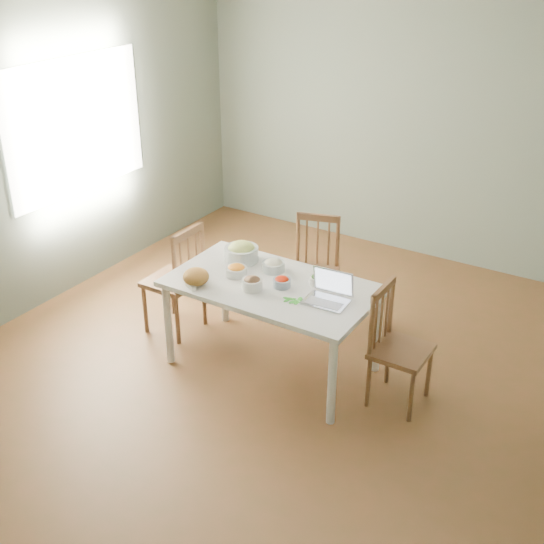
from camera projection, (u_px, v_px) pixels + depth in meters
The scene contains 21 objects.
floor at pixel (298, 367), 5.48m from camera, with size 5.00×5.00×0.00m, color brown.
ceiling at pixel (306, 1), 4.25m from camera, with size 5.00×5.00×0.00m, color white.
wall_back at pixel (429, 126), 6.76m from camera, with size 5.00×0.00×2.70m, color slate.
wall_front at pixel (12, 391), 2.97m from camera, with size 5.00×0.00×2.70m, color slate.
wall_left at pixel (52, 151), 6.04m from camera, with size 0.00×5.00×2.70m, color slate.
window_left at pixel (77, 126), 6.19m from camera, with size 0.04×1.60×1.20m, color white.
dining_table at pixel (272, 326), 5.33m from camera, with size 1.55×0.87×0.73m, color white, non-canonical shape.
chair_far at pixel (313, 272), 5.94m from camera, with size 0.41×0.39×0.92m, color #523020, non-canonical shape.
chair_left at pixel (173, 278), 5.79m from camera, with size 0.43×0.41×0.96m, color #523020, non-canonical shape.
chair_right at pixel (402, 348), 4.89m from camera, with size 0.40×0.38×0.90m, color #523020, non-canonical shape.
bread_boule at pixel (196, 277), 5.14m from camera, with size 0.20×0.20×0.13m, color #B68435.
butter_stick at pixel (191, 286), 5.11m from camera, with size 0.11×0.03×0.03m, color silver.
bowl_squash at pixel (241, 252), 5.49m from camera, with size 0.27×0.27×0.16m, color #EDF67C, non-canonical shape.
bowl_carrot at pixel (236, 270), 5.27m from camera, with size 0.16×0.16×0.09m, color orange, non-canonical shape.
bowl_onion at pixel (273, 265), 5.34m from camera, with size 0.18×0.18×0.09m, color white, non-canonical shape.
bowl_mushroom at pixel (252, 283), 5.07m from camera, with size 0.15×0.15×0.10m, color #49311D, non-canonical shape.
bowl_redpep at pixel (282, 282), 5.12m from camera, with size 0.13×0.13×0.08m, color red, non-canonical shape.
bowl_broccoli at pixel (318, 279), 5.15m from camera, with size 0.13×0.13×0.08m, color #214713, non-canonical shape.
flatbread at pixel (332, 277), 5.25m from camera, with size 0.19×0.19×0.02m, color #D6B67B.
basil_bunch at pixel (292, 299), 4.95m from camera, with size 0.17×0.17×0.02m, color #2B5D1E, non-canonical shape.
laptop at pixel (326, 289), 4.87m from camera, with size 0.31×0.25×0.21m, color #BBBBC1, non-canonical shape.
Camera 1 is at (2.22, -3.97, 3.15)m, focal length 46.01 mm.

